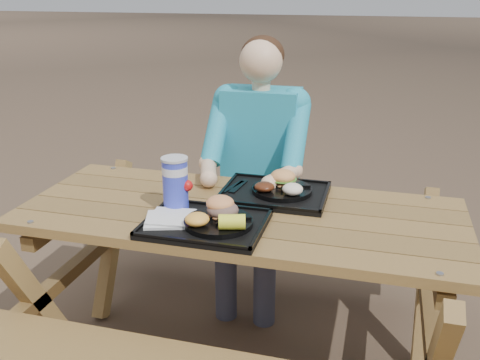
# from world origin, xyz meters

# --- Properties ---
(ground) EXTENTS (60.00, 60.00, 0.00)m
(ground) POSITION_xyz_m (0.00, 0.00, 0.00)
(ground) COLOR #999999
(ground) RESTS_ON ground
(picnic_table) EXTENTS (1.80, 1.49, 0.75)m
(picnic_table) POSITION_xyz_m (0.00, 0.00, 0.38)
(picnic_table) COLOR #999999
(picnic_table) RESTS_ON ground
(tray_near) EXTENTS (0.45, 0.35, 0.02)m
(tray_near) POSITION_xyz_m (-0.08, -0.20, 0.76)
(tray_near) COLOR black
(tray_near) RESTS_ON picnic_table
(tray_far) EXTENTS (0.45, 0.35, 0.02)m
(tray_far) POSITION_xyz_m (0.11, 0.18, 0.76)
(tray_far) COLOR black
(tray_far) RESTS_ON picnic_table
(plate_near) EXTENTS (0.26, 0.26, 0.02)m
(plate_near) POSITION_xyz_m (-0.03, -0.20, 0.78)
(plate_near) COLOR black
(plate_near) RESTS_ON tray_near
(plate_far) EXTENTS (0.26, 0.26, 0.02)m
(plate_far) POSITION_xyz_m (0.14, 0.19, 0.78)
(plate_far) COLOR black
(plate_far) RESTS_ON tray_far
(napkin_stack) EXTENTS (0.21, 0.21, 0.02)m
(napkin_stack) POSITION_xyz_m (-0.23, -0.22, 0.78)
(napkin_stack) COLOR white
(napkin_stack) RESTS_ON tray_near
(soda_cup) EXTENTS (0.10, 0.10, 0.20)m
(soda_cup) POSITION_xyz_m (-0.24, -0.09, 0.87)
(soda_cup) COLOR #1C2BD4
(soda_cup) RESTS_ON tray_near
(condiment_bbq) EXTENTS (0.04, 0.04, 0.03)m
(condiment_bbq) POSITION_xyz_m (-0.07, -0.08, 0.78)
(condiment_bbq) COLOR black
(condiment_bbq) RESTS_ON tray_near
(condiment_mustard) EXTENTS (0.05, 0.05, 0.03)m
(condiment_mustard) POSITION_xyz_m (-0.02, -0.08, 0.78)
(condiment_mustard) COLOR yellow
(condiment_mustard) RESTS_ON tray_near
(sandwich) EXTENTS (0.11, 0.11, 0.12)m
(sandwich) POSITION_xyz_m (-0.02, -0.16, 0.85)
(sandwich) COLOR #F29555
(sandwich) RESTS_ON plate_near
(mac_cheese) EXTENTS (0.09, 0.09, 0.05)m
(mac_cheese) POSITION_xyz_m (-0.09, -0.27, 0.81)
(mac_cheese) COLOR #FFBA43
(mac_cheese) RESTS_ON plate_near
(corn_cob) EXTENTS (0.12, 0.12, 0.06)m
(corn_cob) POSITION_xyz_m (0.04, -0.27, 0.82)
(corn_cob) COLOR #FBFF35
(corn_cob) RESTS_ON plate_near
(cutlery_far) EXTENTS (0.05, 0.16, 0.01)m
(cutlery_far) POSITION_xyz_m (-0.06, 0.20, 0.77)
(cutlery_far) COLOR black
(cutlery_far) RESTS_ON tray_far
(burger) EXTENTS (0.11, 0.11, 0.10)m
(burger) POSITION_xyz_m (0.13, 0.24, 0.84)
(burger) COLOR #F5A156
(burger) RESTS_ON plate_far
(baked_beans) EXTENTS (0.09, 0.09, 0.04)m
(baked_beans) POSITION_xyz_m (0.07, 0.13, 0.81)
(baked_beans) COLOR #512210
(baked_beans) RESTS_ON plate_far
(potato_salad) EXTENTS (0.09, 0.09, 0.05)m
(potato_salad) POSITION_xyz_m (0.19, 0.13, 0.81)
(potato_salad) COLOR white
(potato_salad) RESTS_ON plate_far
(diner) EXTENTS (0.48, 0.84, 1.28)m
(diner) POSITION_xyz_m (-0.06, 0.62, 0.64)
(diner) COLOR teal
(diner) RESTS_ON ground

